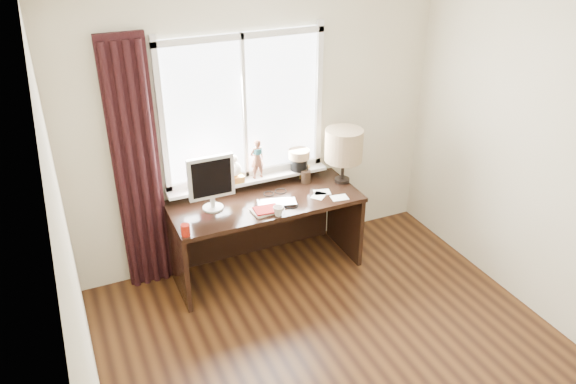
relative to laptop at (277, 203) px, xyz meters
name	(u,v)px	position (x,y,z in m)	size (l,w,h in m)	color
ceiling	(398,17)	(0.04, -1.51, 1.84)	(3.50, 4.00, 0.00)	white
wall_back	(259,126)	(0.04, 0.49, 0.54)	(3.50, 2.60, 0.00)	beige
wall_left	(82,310)	(-1.71, -1.51, 0.54)	(4.00, 2.60, 0.00)	beige
laptop	(277,203)	(0.00, 0.00, 0.00)	(0.34, 0.22, 0.03)	silver
mug	(278,211)	(-0.07, -0.18, 0.03)	(0.09, 0.08, 0.09)	white
red_cup	(185,230)	(-0.86, -0.17, 0.03)	(0.07, 0.07, 0.10)	#9F1608
window	(247,129)	(-0.09, 0.44, 0.55)	(1.52, 0.22, 1.40)	white
curtain	(137,171)	(-1.09, 0.39, 0.35)	(0.38, 0.09, 2.25)	black
desk	(262,218)	(-0.06, 0.22, -0.26)	(1.70, 0.70, 0.75)	black
monitor	(211,180)	(-0.53, 0.16, 0.26)	(0.40, 0.18, 0.49)	beige
notebook_stack	(266,210)	(-0.14, -0.09, 0.00)	(0.24, 0.18, 0.03)	beige
brush_holder	(306,176)	(0.41, 0.28, 0.05)	(0.09, 0.09, 0.25)	black
icon_frame	(305,172)	(0.44, 0.36, 0.05)	(0.10, 0.03, 0.13)	gold
table_lamp	(344,146)	(0.74, 0.16, 0.35)	(0.35, 0.35, 0.52)	black
loose_papers	(327,195)	(0.47, -0.03, -0.01)	(0.32, 0.30, 0.00)	white
desk_cables	(282,198)	(0.08, 0.08, -0.01)	(0.25, 0.42, 0.01)	black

